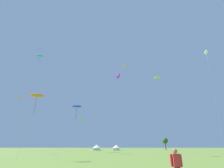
# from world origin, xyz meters

# --- Properties ---
(kite_cyan_parafoil) EXTENTS (2.75, 1.86, 35.79)m
(kite_cyan_parafoil) POSITION_xyz_m (-29.17, 50.76, 35.22)
(kite_cyan_parafoil) COLOR #1EB7CC
(kite_cyan_parafoil) RESTS_ON ground
(kite_lime_parafoil) EXTENTS (2.97, 1.82, 21.36)m
(kite_lime_parafoil) POSITION_xyz_m (13.18, 40.36, 20.92)
(kite_lime_parafoil) COLOR #99DB2D
(kite_lime_parafoil) RESTS_ON ground
(kite_purple_box) EXTENTS (1.13, 1.29, 20.49)m
(kite_purple_box) POSITION_xyz_m (1.52, 36.05, 19.69)
(kite_purple_box) COLOR purple
(kite_purple_box) RESTS_ON ground
(kite_pink_parafoil) EXTENTS (2.85, 2.26, 17.01)m
(kite_pink_parafoil) POSITION_xyz_m (-29.82, 44.53, 16.57)
(kite_pink_parafoil) COLOR pink
(kite_pink_parafoil) RESTS_ON ground
(kite_blue_parafoil) EXTENTS (3.83, 2.38, 16.37)m
(kite_blue_parafoil) POSITION_xyz_m (-13.88, 54.95, 15.78)
(kite_blue_parafoil) COLOR blue
(kite_blue_parafoil) RESTS_ON ground
(kite_yellow_diamond) EXTENTS (2.47, 2.91, 31.84)m
(kite_yellow_diamond) POSITION_xyz_m (4.19, 51.64, 29.27)
(kite_yellow_diamond) COLOR yellow
(kite_yellow_diamond) RESTS_ON ground
(kite_white_parafoil) EXTENTS (2.66, 2.52, 25.82)m
(kite_white_parafoil) POSITION_xyz_m (25.29, 33.87, 25.34)
(kite_white_parafoil) COLOR white
(kite_white_parafoil) RESTS_ON ground
(kite_orange_parafoil) EXTENTS (2.24, 1.64, 9.98)m
(kite_orange_parafoil) POSITION_xyz_m (-12.07, 20.82, 9.59)
(kite_orange_parafoil) COLOR orange
(kite_orange_parafoil) RESTS_ON ground
(kite_green_diamond) EXTENTS (1.73, 3.66, 11.83)m
(kite_green_diamond) POSITION_xyz_m (-10.88, 49.55, 10.52)
(kite_green_diamond) COLOR green
(kite_green_diamond) RESTS_ON ground
(person_spectator) EXTENTS (0.57, 0.28, 1.73)m
(person_spectator) POSITION_xyz_m (3.87, 4.39, 0.85)
(person_spectator) COLOR #2D2D33
(person_spectator) RESTS_ON ground
(festival_tent_left) EXTENTS (3.76, 3.76, 2.44)m
(festival_tent_left) POSITION_xyz_m (-8.08, 74.91, 1.35)
(festival_tent_left) COLOR white
(festival_tent_left) RESTS_ON ground
(festival_tent_right) EXTENTS (3.63, 3.63, 2.36)m
(festival_tent_right) POSITION_xyz_m (0.86, 74.91, 1.30)
(festival_tent_right) COLOR white
(festival_tent_right) RESTS_ON ground
(tree_distant_left) EXTENTS (2.81, 2.81, 5.78)m
(tree_distant_left) POSITION_xyz_m (25.61, 83.36, 4.30)
(tree_distant_left) COLOR brown
(tree_distant_left) RESTS_ON ground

